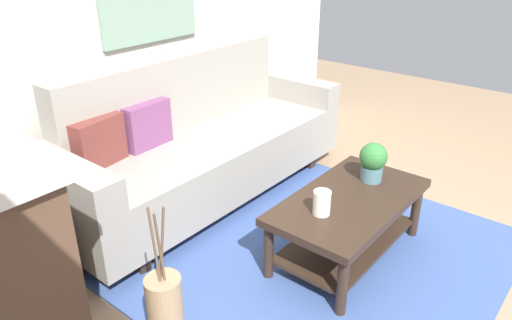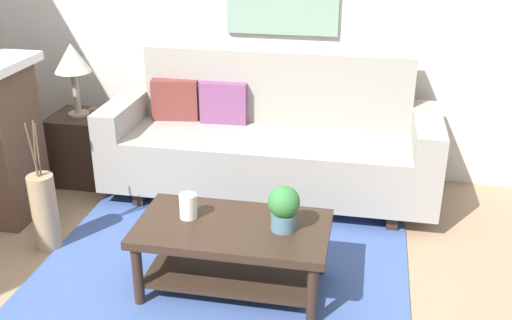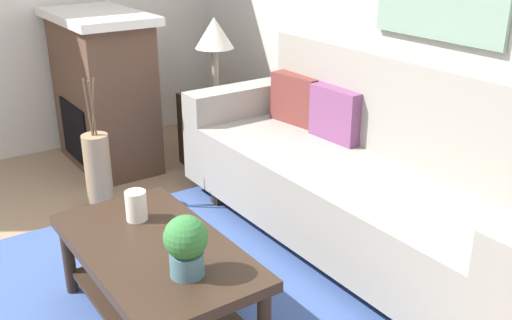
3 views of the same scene
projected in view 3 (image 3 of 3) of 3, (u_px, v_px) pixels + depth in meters
The scene contains 15 objects.
wall_back at pixel (432, 0), 3.31m from camera, with size 4.98×0.10×2.70m, color silver.
area_rug at pixel (176, 302), 2.93m from camera, with size 2.27×2.13×0.01m, color #3D5693.
couch at pixel (365, 178), 3.29m from camera, with size 2.46×0.84×1.08m.
throw_pillow_maroon at pixel (296, 99), 3.86m from camera, with size 0.36×0.12×0.32m, color brown.
throw_pillow_plum at pixel (337, 114), 3.56m from camera, with size 0.36×0.12×0.32m, color #7A4270.
coffee_table at pixel (156, 267), 2.66m from camera, with size 1.10×0.60×0.43m.
tabletop_vase at pixel (136, 206), 2.81m from camera, with size 0.10×0.10×0.15m, color white.
potted_plant_tabletop at pixel (186, 244), 2.34m from camera, with size 0.18×0.18×0.26m.
side_table at pixel (217, 131), 4.49m from camera, with size 0.44×0.44×0.56m, color #332319.
table_lamp at pixel (214, 36), 4.23m from camera, with size 0.28×0.28×0.57m.
fireplace at pixel (104, 90), 4.42m from camera, with size 1.02×0.58×1.16m.
floor_vase at pixel (98, 173), 3.79m from camera, with size 0.17×0.17×0.52m, color tan.
floor_vase_branch_a at pixel (92, 108), 3.61m from camera, with size 0.01×0.01×0.36m, color brown.
floor_vase_branch_b at pixel (93, 107), 3.64m from camera, with size 0.01×0.01×0.36m, color brown.
floor_vase_branch_c at pixel (88, 108), 3.62m from camera, with size 0.01×0.01×0.36m, color brown.
Camera 3 is at (2.24, -0.56, 1.76)m, focal length 41.47 mm.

